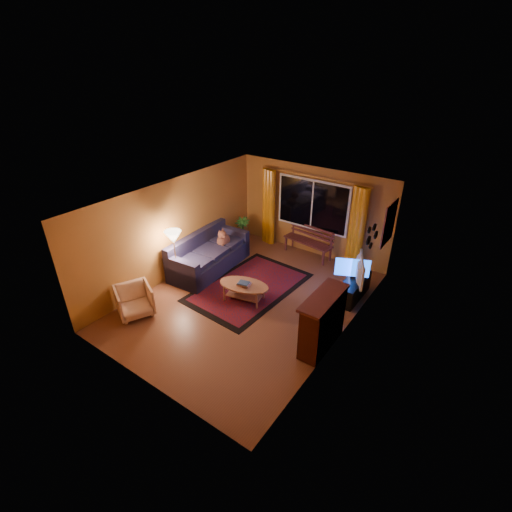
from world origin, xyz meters
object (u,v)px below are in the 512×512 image
Objects in this scene: armchair at (134,299)px; tv_console at (354,288)px; coffee_table at (244,292)px; bench at (307,249)px; sofa at (209,253)px; floor_lamp at (176,259)px.

armchair reaches higher than tv_console.
armchair is 2.43m from coffee_table.
bench is 1.23× the size of tv_console.
tv_console is at bearing 10.42° from sofa.
bench is 2.79m from sofa.
armchair is at bearing -103.27° from bench.
floor_lamp is 1.85m from coffee_table.
sofa is at bearing 158.45° from coffee_table.
tv_console is (3.75, 2.00, -0.49)m from floor_lamp.
coffee_table is (-0.15, -2.78, -0.00)m from bench.
floor_lamp is 1.24× the size of coffee_table.
armchair reaches higher than bench.
bench is at bearing 147.18° from tv_console.
armchair reaches higher than coffee_table.
floor_lamp reaches higher than bench.
floor_lamp is (-1.88, -3.21, 0.51)m from bench.
coffee_table is 2.56m from tv_console.
sofa reaches higher than armchair.
floor_lamp is 1.25× the size of tv_console.
floor_lamp reaches higher than sofa.
armchair is 0.63× the size of coffee_table.
floor_lamp is at bearing -151.84° from tv_console.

